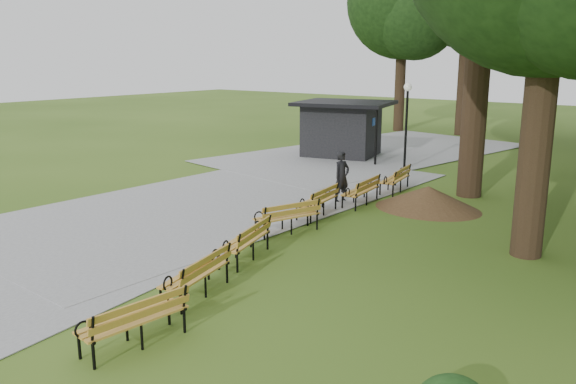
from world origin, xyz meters
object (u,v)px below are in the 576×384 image
Objects in this scene: bench_2 at (244,241)px; bench_5 at (360,191)px; bench_6 at (395,179)px; bench_1 at (195,274)px; person at (342,177)px; bench_0 at (133,320)px; bench_4 at (317,201)px; kiosk at (341,129)px; dirt_mound at (428,197)px; lamp_post at (407,109)px; bench_3 at (287,216)px.

bench_2 and bench_5 have the same top height.
bench_6 is (-0.51, 8.24, 0.00)m from bench_2.
bench_1 and bench_6 have the same top height.
bench_5 is at bearing -71.42° from person.
bench_1 is at bearing -3.03° from bench_6.
bench_0 is 8.50m from bench_4.
bench_4 is 1.00× the size of bench_5.
kiosk is 2.14× the size of bench_0.
bench_5 is at bearing -156.94° from dirt_mound.
kiosk is 14.69m from bench_2.
bench_0 is at bearing 3.85° from bench_5.
person is at bearing -82.21° from lamp_post.
lamp_post is at bearing 123.22° from dirt_mound.
lamp_post is 1.84× the size of bench_0.
lamp_post is 1.84× the size of bench_6.
bench_5 is (-0.01, 3.76, 0.00)m from bench_3.
kiosk reaches higher than bench_5.
lamp_post is at bearing 173.10° from bench_2.
bench_2 is (5.97, -13.40, -0.83)m from kiosk.
dirt_mound is at bearing 106.50° from bench_5.
person is 6.30m from lamp_post.
kiosk is 2.14× the size of bench_6.
bench_2 is (-1.38, -6.79, 0.09)m from dirt_mound.
bench_5 is (1.47, -5.94, -2.05)m from lamp_post.
bench_1 is at bearing 34.24° from bench_3.
dirt_mound is 1.43× the size of bench_6.
person is 10.37m from bench_0.
bench_1 is at bearing -94.59° from dirt_mound.
bench_4 is (5.13, -9.32, -0.83)m from kiosk.
bench_3 is at bearing -6.36° from bench_5.
lamp_post is at bearing -162.18° from bench_0.
bench_1 is 1.00× the size of bench_2.
dirt_mound is 2.38m from bench_6.
person is at bearing -25.13° from bench_6.
kiosk is at bearing -159.40° from bench_4.
kiosk reaches higher than bench_3.
bench_6 is at bearing -165.37° from bench_0.
person is 8.27m from bench_1.
bench_0 is 1.00× the size of bench_3.
lamp_post is (3.98, -1.47, 1.22)m from kiosk.
kiosk is at bearing -170.53° from bench_1.
kiosk is 10.68m from bench_4.
lamp_post is 10.03m from bench_3.
bench_2 is (1.16, -5.91, -0.38)m from person.
person is at bearing 174.77° from bench_2.
dirt_mound is (7.35, -6.61, -0.92)m from kiosk.
person reaches higher than bench_0.
bench_3 and bench_5 have the same top height.
kiosk is at bearing -142.86° from bench_6.
bench_3 is at bearing -157.71° from bench_0.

